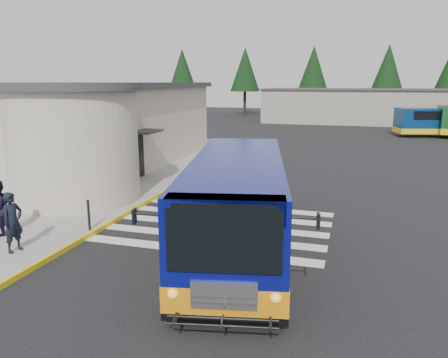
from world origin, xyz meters
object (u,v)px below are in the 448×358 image
(far_bus_a, at_px, (446,121))
(pedestrian_a, at_px, (13,222))
(bollard, at_px, (89,215))
(transit_bus, at_px, (237,207))

(far_bus_a, bearing_deg, pedestrian_a, 139.49)
(bollard, relative_size, far_bus_a, 0.11)
(pedestrian_a, relative_size, far_bus_a, 0.19)
(transit_bus, xyz_separation_m, bollard, (-5.07, -0.05, -0.67))
(pedestrian_a, distance_m, bollard, 2.48)
(transit_bus, height_order, pedestrian_a, transit_bus)
(bollard, distance_m, far_bus_a, 36.53)
(pedestrian_a, distance_m, far_bus_a, 38.97)
(pedestrian_a, bearing_deg, bollard, -16.35)
(transit_bus, distance_m, pedestrian_a, 6.50)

